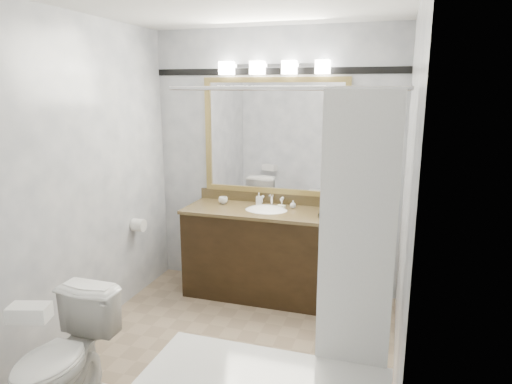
# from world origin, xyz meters

# --- Properties ---
(room) EXTENTS (2.42, 2.62, 2.52)m
(room) POSITION_xyz_m (0.00, 0.00, 1.25)
(room) COLOR gray
(room) RESTS_ON ground
(vanity) EXTENTS (1.53, 0.58, 0.97)m
(vanity) POSITION_xyz_m (0.00, 1.02, 0.44)
(vanity) COLOR black
(vanity) RESTS_ON ground
(mirror) EXTENTS (1.40, 0.04, 1.10)m
(mirror) POSITION_xyz_m (0.00, 1.28, 1.50)
(mirror) COLOR tan
(mirror) RESTS_ON room
(vanity_light_bar) EXTENTS (1.02, 0.14, 0.12)m
(vanity_light_bar) POSITION_xyz_m (0.00, 1.23, 2.13)
(vanity_light_bar) COLOR silver
(vanity_light_bar) RESTS_ON room
(accent_stripe) EXTENTS (2.40, 0.01, 0.06)m
(accent_stripe) POSITION_xyz_m (0.00, 1.29, 2.10)
(accent_stripe) COLOR black
(accent_stripe) RESTS_ON room
(tp_roll) EXTENTS (0.11, 0.12, 0.12)m
(tp_roll) POSITION_xyz_m (-1.14, 0.66, 0.70)
(tp_roll) COLOR white
(tp_roll) RESTS_ON room
(toilet) EXTENTS (0.41, 0.72, 0.73)m
(toilet) POSITION_xyz_m (-0.71, -0.92, 0.36)
(toilet) COLOR white
(toilet) RESTS_ON ground
(tissue_box) EXTENTS (0.24, 0.17, 0.09)m
(tissue_box) POSITION_xyz_m (-0.71, -1.12, 0.77)
(tissue_box) COLOR white
(tissue_box) RESTS_ON toilet
(coffee_maker) EXTENTS (0.20, 0.25, 0.38)m
(coffee_maker) POSITION_xyz_m (0.59, 0.99, 1.04)
(coffee_maker) COLOR black
(coffee_maker) RESTS_ON vanity
(cup_left) EXTENTS (0.11, 0.11, 0.07)m
(cup_left) POSITION_xyz_m (-0.46, 1.11, 0.88)
(cup_left) COLOR white
(cup_left) RESTS_ON vanity
(soap_bottle_a) EXTENTS (0.06, 0.06, 0.11)m
(soap_bottle_a) POSITION_xyz_m (-0.12, 1.19, 0.91)
(soap_bottle_a) COLOR white
(soap_bottle_a) RESTS_ON vanity
(soap_bottle_b) EXTENTS (0.07, 0.07, 0.07)m
(soap_bottle_b) POSITION_xyz_m (0.22, 1.15, 0.89)
(soap_bottle_b) COLOR white
(soap_bottle_b) RESTS_ON vanity
(soap_bar) EXTENTS (0.09, 0.07, 0.02)m
(soap_bar) POSITION_xyz_m (0.11, 1.13, 0.86)
(soap_bar) COLOR beige
(soap_bar) RESTS_ON vanity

